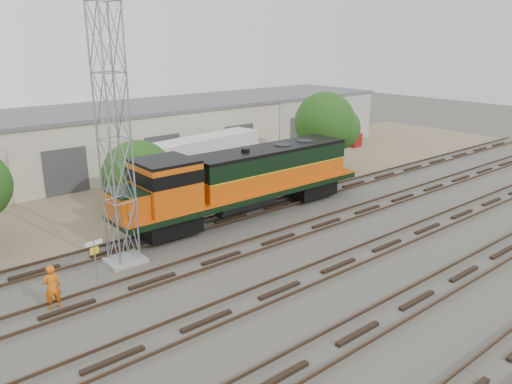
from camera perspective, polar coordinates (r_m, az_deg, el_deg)
ground at (r=27.53m, az=4.68°, el=-6.45°), size 140.00×140.00×0.00m
dirt_strip at (r=38.99m, az=-10.86°, el=0.49°), size 80.00×16.00×0.02m
tracks at (r=25.65m, az=9.41°, el=-8.29°), size 80.00×20.40×0.28m
warehouse at (r=45.38m, az=-15.95°, el=5.92°), size 58.40×10.40×5.30m
locomotive at (r=31.52m, az=-1.65°, el=1.44°), size 17.90×3.14×4.30m
signal_tower at (r=24.93m, az=-15.85°, el=5.29°), size 1.86×1.86×12.61m
sign_post at (r=24.52m, az=-17.96°, el=-6.62°), size 0.85×0.13×2.09m
worker at (r=23.02m, az=-22.29°, el=-10.02°), size 0.75×0.52×1.98m
semi_trailer at (r=39.57m, az=-6.32°, el=4.31°), size 11.90×4.16×3.59m
dumpster_blue at (r=57.41m, az=10.35°, el=6.63°), size 1.89×1.81×1.50m
dumpster_red at (r=53.94m, az=11.01°, el=5.86°), size 1.66×1.58×1.40m
tree_mid at (r=34.25m, az=-12.76°, el=1.55°), size 5.12×4.88×4.88m
tree_east at (r=42.37m, az=8.28°, el=7.71°), size 5.29×5.04×6.81m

